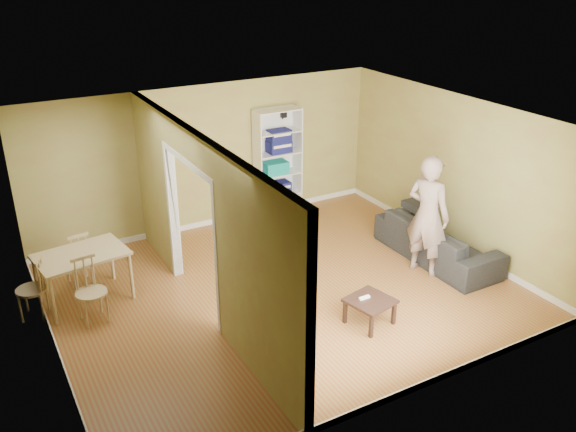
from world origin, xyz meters
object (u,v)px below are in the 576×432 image
object	(u,v)px
person	(429,205)
dining_table	(81,259)
coffee_table	(370,303)
sofa	(438,235)
chair_left	(31,288)
chair_near	(91,291)
chair_far	(78,257)
bookshelf	(276,163)

from	to	relation	value
person	dining_table	world-z (taller)	person
coffee_table	dining_table	xyz separation A→B (m)	(-3.23, 2.49, 0.37)
sofa	chair_left	size ratio (longest dim) A/B	2.51
chair_near	chair_far	world-z (taller)	chair_near
dining_table	sofa	bearing A→B (deg)	-15.60
coffee_table	chair_left	world-z (taller)	chair_left
coffee_table	chair_far	xyz separation A→B (m)	(-3.20, 3.06, 0.12)
sofa	bookshelf	xyz separation A→B (m)	(-1.40, 2.95, 0.60)
sofa	dining_table	size ratio (longest dim) A/B	1.85
sofa	coffee_table	size ratio (longest dim) A/B	4.03
coffee_table	dining_table	bearing A→B (deg)	142.37
chair_left	chair_near	xyz separation A→B (m)	(0.69, -0.51, 0.01)
person	chair_left	distance (m)	5.85
coffee_table	chair_near	distance (m)	3.78
person	bookshelf	xyz separation A→B (m)	(-0.93, 3.17, -0.10)
chair_far	dining_table	bearing A→B (deg)	78.26
chair_left	coffee_table	bearing A→B (deg)	80.42
sofa	bookshelf	size ratio (longest dim) A/B	1.10
sofa	chair_near	world-z (taller)	chair_near
chair_near	chair_left	bearing A→B (deg)	137.44
bookshelf	coffee_table	xyz separation A→B (m)	(-0.69, -3.95, -0.71)
person	chair_near	xyz separation A→B (m)	(-4.88, 1.12, -0.67)
person	chair_near	bearing A→B (deg)	58.11
sofa	dining_table	xyz separation A→B (m)	(-5.33, 1.49, 0.26)
sofa	chair_near	size ratio (longest dim) A/B	2.43
chair_far	chair_left	bearing A→B (deg)	32.18
chair_left	chair_far	xyz separation A→B (m)	(0.75, 0.64, -0.01)
person	chair_far	xyz separation A→B (m)	(-4.82, 2.28, -0.69)
bookshelf	chair_far	world-z (taller)	bookshelf
dining_table	chair_far	xyz separation A→B (m)	(0.04, 0.57, -0.25)
coffee_table	chair_left	bearing A→B (deg)	148.56
person	chair_far	bearing A→B (deg)	45.76
dining_table	chair_left	distance (m)	0.76
sofa	chair_far	bearing A→B (deg)	68.78
chair_near	coffee_table	bearing A→B (deg)	-36.39
sofa	chair_near	bearing A→B (deg)	80.46
bookshelf	person	bearing A→B (deg)	-73.66
person	dining_table	bearing A→B (deg)	51.64
coffee_table	chair_near	bearing A→B (deg)	149.70
dining_table	chair_far	size ratio (longest dim) A/B	1.39
person	bookshelf	bearing A→B (deg)	-2.61
bookshelf	coffee_table	size ratio (longest dim) A/B	3.68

